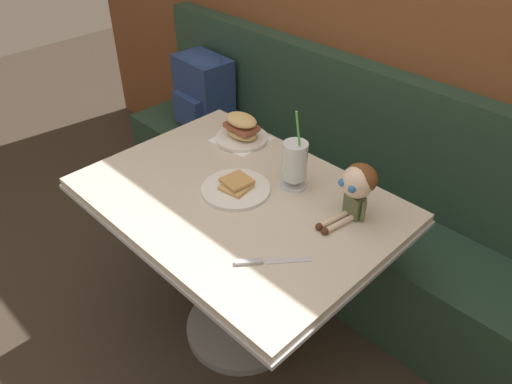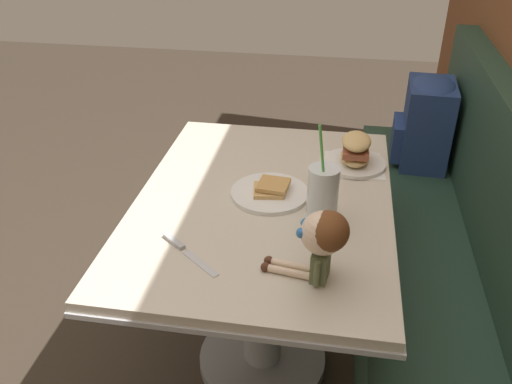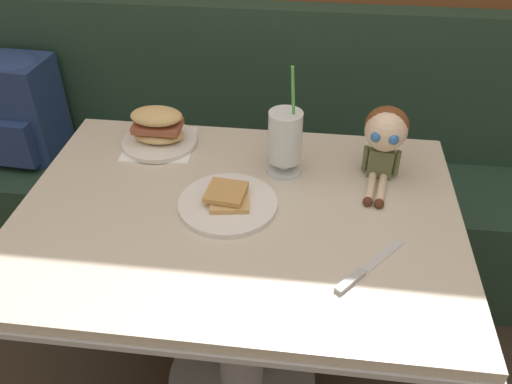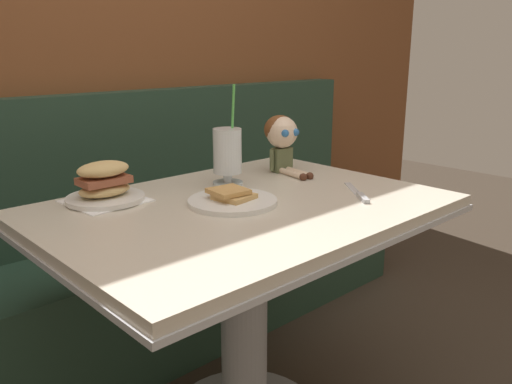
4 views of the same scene
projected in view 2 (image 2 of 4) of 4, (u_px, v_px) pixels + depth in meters
ground_plane at (217, 356)px, 2.11m from camera, size 8.00×8.00×0.00m
booth_bench at (446, 318)px, 1.83m from camera, size 2.60×0.48×1.00m
diner_table at (263, 249)px, 1.81m from camera, size 1.11×0.81×0.74m
toast_plate at (270, 192)px, 1.72m from camera, size 0.25×0.25×0.04m
milkshake_glass at (323, 192)px, 1.54m from camera, size 0.10×0.10×0.32m
sandwich_plate at (355, 154)px, 1.88m from camera, size 0.22×0.22×0.12m
butter_knife at (181, 247)px, 1.48m from camera, size 0.16×0.19×0.01m
seated_doll at (323, 237)px, 1.31m from camera, size 0.13×0.23×0.20m
backpack at (426, 120)px, 2.44m from camera, size 0.31×0.26×0.41m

